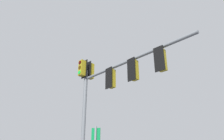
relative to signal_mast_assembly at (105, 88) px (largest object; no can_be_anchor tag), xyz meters
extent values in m
cylinder|color=slate|center=(-1.56, 0.42, -2.00)|extent=(0.20, 0.20, 6.82)
cylinder|color=slate|center=(1.58, -0.41, 0.94)|extent=(6.31, 1.79, 0.14)
cube|color=olive|center=(-1.48, 0.71, 1.49)|extent=(0.37, 0.37, 0.90)
cube|color=black|center=(-1.52, 0.54, 1.49)|extent=(0.44, 0.15, 1.04)
cylinder|color=#360503|center=(-1.44, 0.87, 1.79)|extent=(0.20, 0.08, 0.20)
cylinder|color=#3C2703|center=(-1.44, 0.87, 1.49)|extent=(0.20, 0.08, 0.20)
cylinder|color=green|center=(-1.44, 0.87, 1.19)|extent=(0.20, 0.08, 0.20)
cube|color=olive|center=(-1.63, 0.13, 1.49)|extent=(0.37, 0.37, 0.90)
cube|color=black|center=(-1.59, 0.29, 1.49)|extent=(0.44, 0.15, 1.04)
cylinder|color=#360503|center=(-1.68, -0.03, 1.79)|extent=(0.20, 0.08, 0.20)
cylinder|color=#3C2703|center=(-1.68, -0.03, 1.49)|extent=(0.20, 0.08, 0.20)
cylinder|color=green|center=(-1.68, -0.03, 1.19)|extent=(0.20, 0.08, 0.20)
cube|color=olive|center=(0.40, -0.10, 0.39)|extent=(0.38, 0.38, 0.90)
cube|color=black|center=(0.35, -0.26, 0.39)|extent=(0.43, 0.17, 1.04)
cylinder|color=#360503|center=(0.45, 0.06, 0.69)|extent=(0.20, 0.09, 0.20)
cylinder|color=#3C2703|center=(0.45, 0.06, 0.39)|extent=(0.20, 0.09, 0.20)
cylinder|color=green|center=(0.45, 0.06, 0.09)|extent=(0.20, 0.09, 0.20)
cube|color=olive|center=(1.77, -0.46, 0.39)|extent=(0.38, 0.38, 0.90)
cube|color=black|center=(1.72, -0.62, 0.39)|extent=(0.43, 0.17, 1.04)
cylinder|color=#360503|center=(1.82, -0.30, 0.69)|extent=(0.20, 0.09, 0.20)
cylinder|color=#3C2703|center=(1.82, -0.30, 0.39)|extent=(0.20, 0.09, 0.20)
cylinder|color=green|center=(1.82, -0.30, 0.09)|extent=(0.20, 0.09, 0.20)
cube|color=olive|center=(3.15, -0.82, 0.39)|extent=(0.36, 0.36, 0.90)
cube|color=black|center=(3.11, -0.99, 0.39)|extent=(0.44, 0.13, 1.04)
cylinder|color=#360503|center=(3.18, -0.66, 0.69)|extent=(0.20, 0.07, 0.20)
cylinder|color=#3C2703|center=(3.18, -0.66, 0.39)|extent=(0.20, 0.07, 0.20)
cylinder|color=green|center=(3.18, -0.66, 0.09)|extent=(0.20, 0.07, 0.20)
cube|color=#0C7238|center=(1.36, -2.61, -2.54)|extent=(0.28, 0.12, 0.42)
cube|color=white|center=(1.35, -2.60, -2.54)|extent=(0.22, 0.08, 0.36)
camera|label=1|loc=(5.53, -8.53, -3.44)|focal=35.45mm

